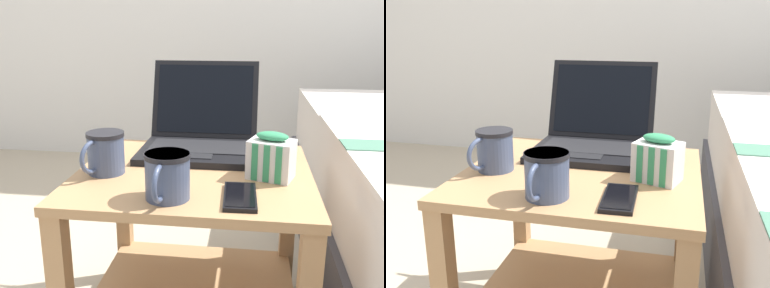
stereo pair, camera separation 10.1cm
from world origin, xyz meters
The scene contains 6 objects.
bedside_table centered at (0.00, 0.00, 0.31)m, with size 0.58×0.53×0.47m.
laptop centered at (-0.01, 0.19, 0.52)m, with size 0.32×0.33×0.24m.
mug_front_left centered at (-0.21, -0.05, 0.53)m, with size 0.09×0.13×0.10m.
mug_front_right centered at (-0.03, -0.18, 0.53)m, with size 0.10×0.14×0.10m.
snack_bag centered at (0.19, -0.03, 0.53)m, with size 0.12×0.11×0.11m.
cell_phone centered at (0.12, -0.16, 0.48)m, with size 0.07×0.15×0.01m.
Camera 2 is at (0.23, -0.98, 0.83)m, focal length 40.00 mm.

